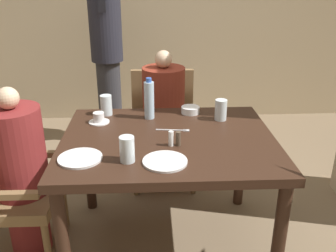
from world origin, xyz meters
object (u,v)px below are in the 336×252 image
(diner_in_left_chair, at_px, (21,173))
(plate_main_right, at_px, (165,161))
(diner_in_far_chair, at_px, (164,120))
(standing_host, at_px, (107,48))
(water_bottle, at_px, (149,100))
(glass_tall_near, at_px, (106,105))
(glass_tall_far, at_px, (127,149))
(glass_tall_mid, at_px, (221,110))
(bowl_small, at_px, (190,110))
(teacup_with_saucer, at_px, (99,119))
(chair_far_side, at_px, (163,124))
(plate_main_left, at_px, (80,158))

(diner_in_left_chair, xyz_separation_m, plate_main_right, (0.83, -0.30, 0.21))
(diner_in_far_chair, xyz_separation_m, standing_host, (-0.51, 0.88, 0.39))
(water_bottle, bearing_deg, glass_tall_near, 165.27)
(diner_in_far_chair, bearing_deg, glass_tall_near, -136.97)
(diner_in_far_chair, relative_size, glass_tall_near, 8.29)
(water_bottle, bearing_deg, glass_tall_far, -100.68)
(diner_in_left_chair, height_order, glass_tall_far, diner_in_left_chair)
(diner_in_left_chair, xyz_separation_m, glass_tall_far, (0.65, -0.28, 0.27))
(glass_tall_mid, bearing_deg, standing_host, 121.90)
(diner_in_far_chair, bearing_deg, diner_in_left_chair, -139.19)
(diner_in_far_chair, xyz_separation_m, bowl_small, (0.17, -0.36, 0.21))
(diner_in_left_chair, bearing_deg, teacup_with_saucer, 28.93)
(glass_tall_mid, xyz_separation_m, glass_tall_far, (-0.56, -0.54, 0.00))
(chair_far_side, relative_size, glass_tall_near, 6.65)
(teacup_with_saucer, xyz_separation_m, glass_tall_far, (0.21, -0.52, 0.04))
(chair_far_side, height_order, plate_main_left, chair_far_side)
(diner_in_left_chair, distance_m, plate_main_right, 0.91)
(teacup_with_saucer, xyz_separation_m, water_bottle, (0.32, 0.07, 0.10))
(plate_main_left, xyz_separation_m, glass_tall_far, (0.24, -0.03, 0.06))
(chair_far_side, distance_m, glass_tall_far, 1.24)
(standing_host, bearing_deg, glass_tall_far, -81.40)
(plate_main_right, bearing_deg, glass_tall_near, 117.64)
(chair_far_side, bearing_deg, bowl_small, -71.71)
(diner_in_far_chair, bearing_deg, glass_tall_mid, -54.79)
(diner_in_far_chair, bearing_deg, teacup_with_saucer, -130.10)
(plate_main_left, bearing_deg, glass_tall_near, 83.69)
(chair_far_side, relative_size, standing_host, 0.50)
(teacup_with_saucer, distance_m, glass_tall_near, 0.15)
(teacup_with_saucer, relative_size, glass_tall_near, 0.97)
(plate_main_left, bearing_deg, chair_far_side, 67.97)
(diner_in_left_chair, bearing_deg, bowl_small, 20.56)
(teacup_with_saucer, height_order, glass_tall_far, glass_tall_far)
(diner_in_far_chair, bearing_deg, water_bottle, -103.82)
(glass_tall_mid, bearing_deg, diner_in_far_chair, 125.21)
(teacup_with_saucer, xyz_separation_m, bowl_small, (0.59, 0.14, -0.00))
(diner_in_left_chair, height_order, water_bottle, diner_in_left_chair)
(chair_far_side, distance_m, plate_main_left, 1.26)
(chair_far_side, xyz_separation_m, plate_main_right, (-0.03, -1.19, 0.29))
(diner_in_left_chair, xyz_separation_m, teacup_with_saucer, (0.44, 0.24, 0.23))
(teacup_with_saucer, height_order, bowl_small, teacup_with_saucer)
(glass_tall_near, bearing_deg, bowl_small, 0.38)
(plate_main_right, xyz_separation_m, glass_tall_far, (-0.19, 0.02, 0.06))
(plate_main_right, relative_size, glass_tall_mid, 1.69)
(standing_host, xyz_separation_m, plate_main_right, (0.48, -1.93, -0.20))
(diner_in_far_chair, relative_size, plate_main_right, 4.90)
(plate_main_right, bearing_deg, teacup_with_saucer, 125.73)
(glass_tall_near, bearing_deg, water_bottle, -14.73)
(diner_in_left_chair, height_order, chair_far_side, diner_in_left_chair)
(glass_tall_mid, bearing_deg, teacup_with_saucer, -178.95)
(standing_host, distance_m, teacup_with_saucer, 1.40)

